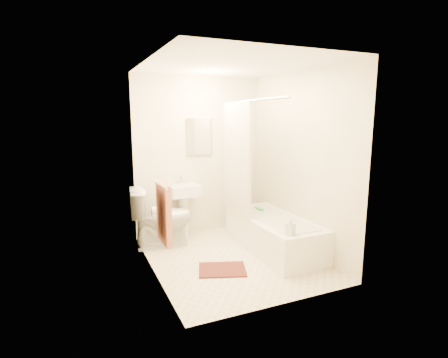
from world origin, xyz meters
name	(u,v)px	position (x,y,z in m)	size (l,w,h in m)	color
floor	(232,258)	(0.00, 0.00, 0.00)	(2.40, 2.40, 0.00)	beige
ceiling	(233,64)	(0.00, 0.00, 2.40)	(2.40, 2.40, 0.00)	white
wall_back	(199,156)	(0.00, 1.20, 1.20)	(2.00, 0.02, 2.40)	beige
wall_left	(151,171)	(-1.00, 0.00, 1.20)	(0.02, 2.40, 2.40)	beige
wall_right	(300,162)	(1.00, 0.00, 1.20)	(0.02, 2.40, 2.40)	beige
mirror	(199,137)	(0.00, 1.18, 1.50)	(0.40, 0.03, 0.55)	white
curtain_rod	(251,100)	(0.30, 0.10, 2.00)	(0.03, 0.03, 1.70)	silver
shower_curtain	(237,159)	(0.30, 0.50, 1.22)	(0.04, 0.80, 1.55)	silver
towel_bar	(160,184)	(-0.96, -0.25, 1.10)	(0.02, 0.02, 0.60)	silver
towel	(164,213)	(-0.93, -0.25, 0.78)	(0.06, 0.45, 0.66)	#CC7266
toilet_paper	(156,211)	(-0.93, 0.12, 0.70)	(0.12, 0.12, 0.11)	white
toilet	(162,218)	(-0.71, 0.80, 0.41)	(0.47, 0.84, 0.82)	white
sink	(184,209)	(-0.30, 1.06, 0.43)	(0.44, 0.35, 0.87)	white
bathtub	(273,234)	(0.65, 0.05, 0.23)	(0.70, 1.61, 0.45)	white
bath_mat	(222,270)	(-0.25, -0.27, 0.01)	(0.55, 0.41, 0.02)	#4D291B
soap_bottle	(291,227)	(0.46, -0.61, 0.55)	(0.09, 0.09, 0.20)	silver
scrub_brush	(259,209)	(0.66, 0.47, 0.47)	(0.05, 0.18, 0.04)	green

